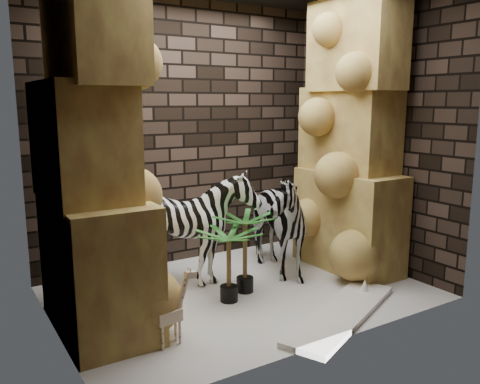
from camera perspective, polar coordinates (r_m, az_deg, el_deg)
floor at (r=4.98m, az=0.15°, el=-11.54°), size 3.50×3.50×0.00m
wall_back at (r=5.73m, az=-6.55°, el=6.72°), size 3.50×0.00×3.50m
wall_front at (r=3.64m, az=10.72°, el=4.50°), size 3.50×0.00×3.50m
wall_left at (r=3.99m, az=-21.68°, el=4.45°), size 0.00×3.00×3.00m
wall_right at (r=5.76m, az=15.16°, el=6.44°), size 0.00×3.00×3.00m
rock_pillar_left at (r=4.07m, az=-16.83°, el=4.84°), size 0.68×1.30×3.00m
rock_pillar_right at (r=5.52m, az=12.81°, el=6.39°), size 0.58×1.25×3.00m
zebra_right at (r=5.35m, az=3.53°, el=-2.44°), size 0.79×1.22×1.35m
zebra_left at (r=5.06m, az=-5.39°, el=-4.75°), size 1.05×1.26×1.09m
giraffe_toy at (r=3.91m, az=-8.29°, el=-13.26°), size 0.32×0.14×0.60m
palm_front at (r=4.86m, az=0.58°, el=-7.07°), size 0.36×0.36×0.80m
palm_back at (r=4.66m, az=-1.31°, el=-8.53°), size 0.36×0.36×0.70m
surfboard at (r=4.55m, az=11.77°, el=-13.66°), size 1.65×1.04×0.05m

